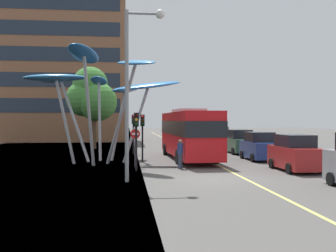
# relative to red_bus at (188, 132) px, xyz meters

# --- Properties ---
(ground) EXTENTS (120.00, 240.00, 0.10)m
(ground) POSITION_rel_red_bus_xyz_m (-1.06, -9.58, -2.08)
(ground) COLOR #54514F
(red_bus) EXTENTS (3.06, 11.63, 3.72)m
(red_bus) POSITION_rel_red_bus_xyz_m (0.00, 0.00, 0.00)
(red_bus) COLOR red
(red_bus) RESTS_ON ground
(leaf_sculpture) EXTENTS (10.47, 10.12, 7.42)m
(leaf_sculpture) POSITION_rel_red_bus_xyz_m (-6.63, -1.67, 3.43)
(leaf_sculpture) COLOR #9EA0A5
(leaf_sculpture) RESTS_ON ground
(traffic_light_kerb_near) EXTENTS (0.28, 0.42, 3.33)m
(traffic_light_kerb_near) POSITION_rel_red_bus_xyz_m (-4.02, -6.26, 0.39)
(traffic_light_kerb_near) COLOR black
(traffic_light_kerb_near) RESTS_ON ground
(traffic_light_kerb_far) EXTENTS (0.28, 0.42, 3.29)m
(traffic_light_kerb_far) POSITION_rel_red_bus_xyz_m (-3.49, -1.78, 0.36)
(traffic_light_kerb_far) COLOR black
(traffic_light_kerb_far) RESTS_ON ground
(traffic_light_island_mid) EXTENTS (0.28, 0.42, 3.38)m
(traffic_light_island_mid) POSITION_rel_red_bus_xyz_m (-4.00, 4.83, 0.42)
(traffic_light_island_mid) COLOR black
(traffic_light_island_mid) RESTS_ON ground
(car_parked_mid) EXTENTS (1.96, 4.02, 2.08)m
(car_parked_mid) POSITION_rel_red_bus_xyz_m (5.00, -7.19, -1.06)
(car_parked_mid) COLOR maroon
(car_parked_mid) RESTS_ON ground
(car_parked_far) EXTENTS (1.99, 3.96, 2.04)m
(car_parked_far) POSITION_rel_red_bus_xyz_m (5.00, -1.25, -1.07)
(car_parked_far) COLOR navy
(car_parked_far) RESTS_ON ground
(car_side_street) EXTENTS (2.03, 4.53, 2.07)m
(car_side_street) POSITION_rel_red_bus_xyz_m (5.22, 4.54, -1.07)
(car_side_street) COLOR #2D5138
(car_side_street) RESTS_ON ground
(car_far_side) EXTENTS (1.99, 3.85, 2.19)m
(car_far_side) POSITION_rel_red_bus_xyz_m (5.10, 11.66, -1.00)
(car_far_side) COLOR gold
(car_far_side) RESTS_ON ground
(street_lamp) EXTENTS (1.89, 0.44, 8.15)m
(street_lamp) POSITION_rel_red_bus_xyz_m (-4.15, -10.08, 3.14)
(street_lamp) COLOR gray
(street_lamp) RESTS_ON ground
(tree_pavement_near) EXTENTS (5.18, 4.32, 8.35)m
(tree_pavement_near) POSITION_rel_red_bus_xyz_m (-8.15, 11.37, 3.33)
(tree_pavement_near) COLOR brown
(tree_pavement_near) RESTS_ON ground
(pedestrian) EXTENTS (0.34, 0.34, 1.75)m
(pedestrian) POSITION_rel_red_bus_xyz_m (-1.38, -5.52, -1.15)
(pedestrian) COLOR #2D3342
(pedestrian) RESTS_ON ground
(no_entry_sign) EXTENTS (0.60, 0.12, 2.36)m
(no_entry_sign) POSITION_rel_red_bus_xyz_m (-4.04, -4.67, -0.46)
(no_entry_sign) COLOR gray
(no_entry_sign) RESTS_ON ground
(backdrop_building) EXTENTS (23.82, 11.80, 19.77)m
(backdrop_building) POSITION_rel_red_bus_xyz_m (-16.62, 28.24, 7.85)
(backdrop_building) COLOR brown
(backdrop_building) RESTS_ON ground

